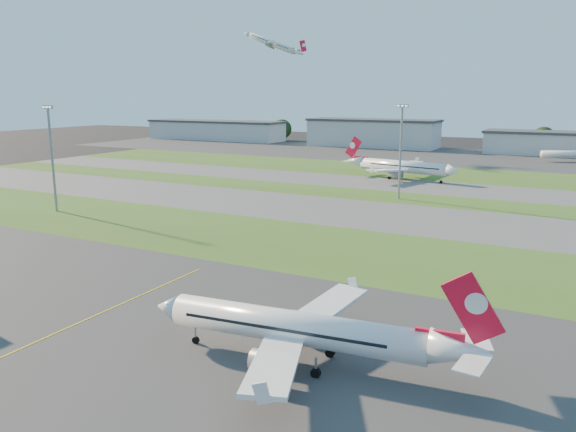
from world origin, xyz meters
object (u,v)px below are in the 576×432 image
Objects in this scene: airliner_parked at (297,329)px; airliner_taxiing at (402,167)px; mini_jet_near at (573,154)px; light_mast_centre at (401,145)px; light_mast_west at (52,151)px.

airliner_taxiing is (-29.17, 135.70, 0.46)m from airliner_parked.
airliner_taxiing reaches higher than mini_jet_near.
airliner_parked is 101.91m from light_mast_centre.
light_mast_west is at bearing 67.82° from airliner_taxiing.
light_mast_west and light_mast_centre have the same top height.
airliner_taxiing is at bearing 95.73° from airliner_parked.
mini_jet_near is at bearing 58.07° from light_mast_west.
light_mast_west is (-109.88, -176.32, 11.53)m from mini_jet_near.
mini_jet_near is (20.66, 219.79, -0.57)m from airliner_parked.
airliner_taxiing is 1.45× the size of mini_jet_near.
airliner_parked is at bearing -79.06° from light_mast_centre.
mini_jet_near is (49.83, 84.09, -1.04)m from airliner_taxiing.
airliner_parked is 1.36× the size of light_mast_west.
airliner_parked is 220.76m from mini_jet_near.
airliner_taxiing is 1.51× the size of light_mast_west.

